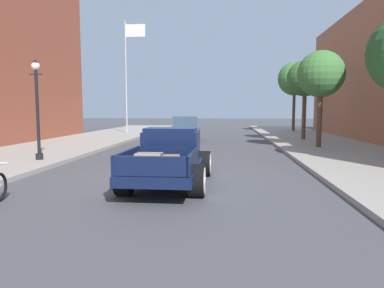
{
  "coord_description": "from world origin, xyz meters",
  "views": [
    {
      "loc": [
        1.67,
        -10.14,
        2.11
      ],
      "look_at": [
        0.61,
        0.99,
        1.0
      ],
      "focal_mm": 32.93,
      "sensor_mm": 36.0,
      "label": 1
    }
  ],
  "objects": [
    {
      "name": "flagpole",
      "position": [
        -6.34,
        18.74,
        5.77
      ],
      "size": [
        1.74,
        0.16,
        9.16
      ],
      "color": "#B2B2B7",
      "rests_on": "sidewalk_left"
    },
    {
      "name": "ground_plane",
      "position": [
        0.0,
        0.0,
        0.0
      ],
      "size": [
        140.0,
        140.0,
        0.0
      ],
      "primitive_type": "plane",
      "color": "#47474C"
    },
    {
      "name": "street_tree_farthest",
      "position": [
        7.82,
        22.6,
        4.8
      ],
      "size": [
        2.98,
        2.98,
        6.17
      ],
      "color": "brown",
      "rests_on": "sidewalk_right"
    },
    {
      "name": "street_tree_second",
      "position": [
        6.51,
        8.63,
        3.87
      ],
      "size": [
        2.38,
        2.38,
        4.94
      ],
      "color": "brown",
      "rests_on": "sidewalk_right"
    },
    {
      "name": "street_tree_third",
      "position": [
        6.74,
        13.34,
        4.05
      ],
      "size": [
        2.32,
        2.32,
        5.1
      ],
      "color": "brown",
      "rests_on": "sidewalk_right"
    },
    {
      "name": "street_lamp_near",
      "position": [
        -5.55,
        2.85,
        2.39
      ],
      "size": [
        0.5,
        0.32,
        3.85
      ],
      "color": "black",
      "rests_on": "sidewalk_left"
    },
    {
      "name": "hotrod_truck_navy",
      "position": [
        0.12,
        -0.26,
        0.75
      ],
      "size": [
        2.23,
        4.96,
        1.58
      ],
      "color": "#0F1938",
      "rests_on": "ground"
    },
    {
      "name": "car_background_blue",
      "position": [
        -0.93,
        12.73,
        0.77
      ],
      "size": [
        2.08,
        4.4,
        1.65
      ],
      "color": "#284293",
      "rests_on": "ground"
    }
  ]
}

